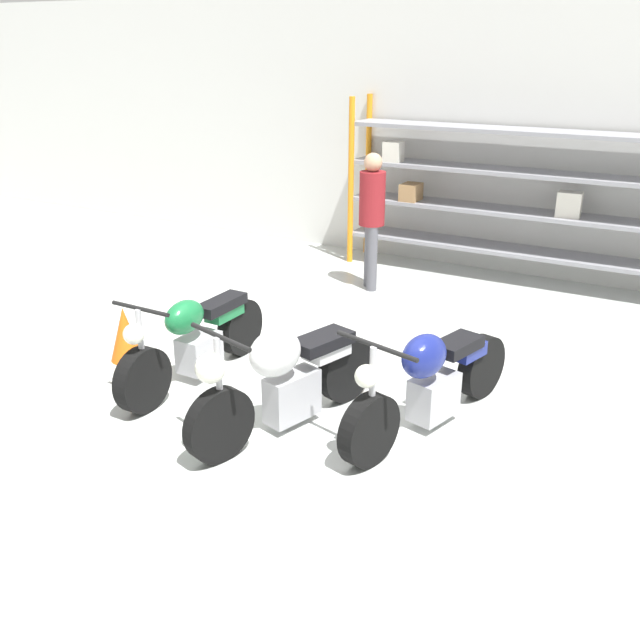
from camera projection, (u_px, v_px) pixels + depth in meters
ground_plane at (298, 410)px, 6.13m from camera, size 30.00×30.00×0.00m
back_wall at (482, 135)px, 9.42m from camera, size 30.00×0.08×3.60m
shelving_rack at (529, 194)px, 9.00m from camera, size 5.00×0.63×2.28m
motorcycle_green at (195, 340)px, 6.56m from camera, size 0.61×1.97×0.93m
motorcycle_white at (285, 377)px, 5.69m from camera, size 0.84×1.92×1.01m
motorcycle_blue at (431, 381)px, 5.73m from camera, size 0.88×2.07×0.97m
person_browsing at (372, 210)px, 8.81m from camera, size 0.45×0.45×1.71m
traffic_cone at (125, 334)px, 7.02m from camera, size 0.32×0.32×0.55m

